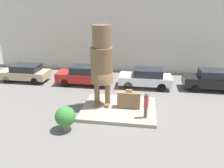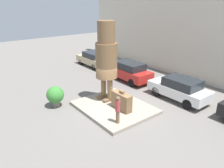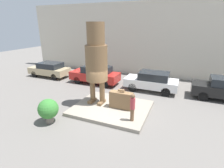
{
  "view_description": "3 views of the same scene",
  "coord_description": "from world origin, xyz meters",
  "px_view_note": "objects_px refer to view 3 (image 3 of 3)",
  "views": [
    {
      "loc": [
        1.48,
        -12.76,
        6.66
      ],
      "look_at": [
        -0.42,
        -0.22,
        1.88
      ],
      "focal_mm": 35.0,
      "sensor_mm": 36.0,
      "label": 1
    },
    {
      "loc": [
        9.8,
        -7.83,
        6.56
      ],
      "look_at": [
        -0.08,
        -0.11,
        1.71
      ],
      "focal_mm": 35.0,
      "sensor_mm": 36.0,
      "label": 2
    },
    {
      "loc": [
        4.04,
        -9.37,
        5.28
      ],
      "look_at": [
        0.07,
        -0.07,
        1.79
      ],
      "focal_mm": 28.0,
      "sensor_mm": 36.0,
      "label": 3
    }
  ],
  "objects_px": {
    "statue_figure": "(96,58)",
    "parked_car_tan": "(50,69)",
    "parked_car_red": "(95,74)",
    "tourist": "(133,106)",
    "giant_suitcase": "(121,100)",
    "parked_car_white": "(152,81)",
    "planter_pot": "(48,109)"
  },
  "relations": [
    {
      "from": "tourist",
      "to": "parked_car_tan",
      "type": "height_order",
      "value": "tourist"
    },
    {
      "from": "tourist",
      "to": "planter_pot",
      "type": "relative_size",
      "value": 1.14
    },
    {
      "from": "statue_figure",
      "to": "parked_car_white",
      "type": "height_order",
      "value": "statue_figure"
    },
    {
      "from": "parked_car_tan",
      "to": "planter_pot",
      "type": "xyz_separation_m",
      "value": [
        6.32,
        -7.16,
        0.01
      ]
    },
    {
      "from": "giant_suitcase",
      "to": "planter_pot",
      "type": "bearing_deg",
      "value": -138.34
    },
    {
      "from": "parked_car_tan",
      "to": "parked_car_red",
      "type": "relative_size",
      "value": 0.92
    },
    {
      "from": "parked_car_red",
      "to": "planter_pot",
      "type": "relative_size",
      "value": 3.26
    },
    {
      "from": "tourist",
      "to": "parked_car_tan",
      "type": "bearing_deg",
      "value": 152.71
    },
    {
      "from": "planter_pot",
      "to": "parked_car_red",
      "type": "bearing_deg",
      "value": 97.04
    },
    {
      "from": "parked_car_white",
      "to": "planter_pot",
      "type": "distance_m",
      "value": 8.41
    },
    {
      "from": "parked_car_tan",
      "to": "parked_car_white",
      "type": "xyz_separation_m",
      "value": [
        10.61,
        0.08,
        0.05
      ]
    },
    {
      "from": "parked_car_red",
      "to": "planter_pot",
      "type": "xyz_separation_m",
      "value": [
        0.88,
        -7.09,
        -0.06
      ]
    },
    {
      "from": "parked_car_red",
      "to": "parked_car_white",
      "type": "distance_m",
      "value": 5.17
    },
    {
      "from": "giant_suitcase",
      "to": "parked_car_white",
      "type": "bearing_deg",
      "value": 76.34
    },
    {
      "from": "parked_car_tan",
      "to": "parked_car_red",
      "type": "distance_m",
      "value": 5.44
    },
    {
      "from": "giant_suitcase",
      "to": "tourist",
      "type": "bearing_deg",
      "value": -47.67
    },
    {
      "from": "statue_figure",
      "to": "giant_suitcase",
      "type": "xyz_separation_m",
      "value": [
        1.78,
        -0.19,
        -2.5
      ]
    },
    {
      "from": "parked_car_red",
      "to": "parked_car_tan",
      "type": "bearing_deg",
      "value": -0.76
    },
    {
      "from": "giant_suitcase",
      "to": "planter_pot",
      "type": "height_order",
      "value": "giant_suitcase"
    },
    {
      "from": "parked_car_red",
      "to": "parked_car_white",
      "type": "height_order",
      "value": "parked_car_red"
    },
    {
      "from": "parked_car_white",
      "to": "statue_figure",
      "type": "bearing_deg",
      "value": 55.78
    },
    {
      "from": "giant_suitcase",
      "to": "parked_car_white",
      "type": "xyz_separation_m",
      "value": [
        1.06,
        4.37,
        0.1
      ]
    },
    {
      "from": "parked_car_tan",
      "to": "planter_pot",
      "type": "relative_size",
      "value": 3.0
    },
    {
      "from": "giant_suitcase",
      "to": "statue_figure",
      "type": "bearing_deg",
      "value": 173.81
    },
    {
      "from": "giant_suitcase",
      "to": "parked_car_red",
      "type": "bearing_deg",
      "value": 134.22
    },
    {
      "from": "parked_car_red",
      "to": "tourist",
      "type": "bearing_deg",
      "value": 133.81
    },
    {
      "from": "statue_figure",
      "to": "parked_car_red",
      "type": "relative_size",
      "value": 1.14
    },
    {
      "from": "parked_car_tan",
      "to": "parked_car_white",
      "type": "relative_size",
      "value": 0.99
    },
    {
      "from": "parked_car_tan",
      "to": "tourist",
      "type": "bearing_deg",
      "value": 152.71
    },
    {
      "from": "statue_figure",
      "to": "tourist",
      "type": "height_order",
      "value": "statue_figure"
    },
    {
      "from": "statue_figure",
      "to": "parked_car_tan",
      "type": "xyz_separation_m",
      "value": [
        -7.77,
        4.1,
        -2.45
      ]
    },
    {
      "from": "statue_figure",
      "to": "planter_pot",
      "type": "height_order",
      "value": "statue_figure"
    }
  ]
}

